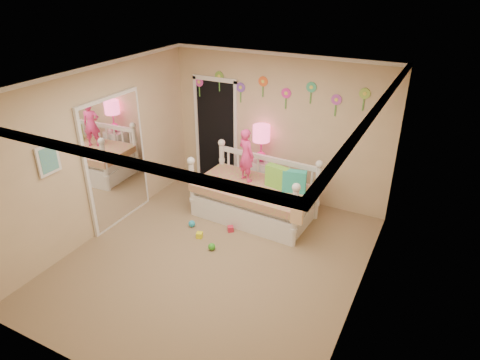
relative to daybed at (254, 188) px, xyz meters
The scene contains 18 objects.
floor 1.46m from the daybed, 89.07° to the right, with size 4.00×4.50×0.01m, color #7F684C.
ceiling 2.47m from the daybed, 89.07° to the right, with size 4.00×4.50×0.01m, color white.
back_wall 1.18m from the daybed, 88.59° to the left, with size 4.00×0.01×2.60m, color tan.
left_wall 2.52m from the daybed, 145.56° to the right, with size 0.01×4.50×2.60m, color tan.
right_wall 2.55m from the daybed, 33.86° to the right, with size 0.01×4.50×2.60m, color tan.
crown_molding 2.45m from the daybed, 89.07° to the right, with size 4.00×4.50×0.06m, color white, non-canonical shape.
daybed is the anchor object (origin of this frame).
pillow_turquoise 0.71m from the daybed, ahead, with size 0.37×0.13×0.37m, color teal.
pillow_lime 0.45m from the daybed, 15.83° to the left, with size 0.39×0.14×0.37m, color #7BD240.
child 0.56m from the daybed, 151.88° to the left, with size 0.33×0.22×0.91m, color #F5378A.
nightstand 0.77m from the daybed, 106.64° to the left, with size 0.42×0.32×0.70m, color white.
table_lamp 0.96m from the daybed, 106.64° to the left, with size 0.30×0.30×0.67m.
closet_doorway 1.59m from the daybed, 144.42° to the left, with size 0.90×0.04×2.07m, color black.
flower_decals 1.66m from the daybed, 94.41° to the left, with size 3.40×0.02×0.50m, color #B2668C, non-canonical shape.
mirror_closet 2.27m from the daybed, 151.40° to the right, with size 0.07×1.30×2.10m, color white.
wall_picture 3.15m from the daybed, 130.80° to the right, with size 0.05×0.34×0.42m, color white.
hanging_bag 1.09m from the daybed, 30.59° to the right, with size 0.20×0.16×0.36m, color beige, non-canonical shape.
toy_scatter 1.34m from the daybed, 110.47° to the right, with size 0.80×1.30×0.11m, color #996666, non-canonical shape.
Camera 1 is at (2.62, -4.32, 3.81)m, focal length 31.91 mm.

